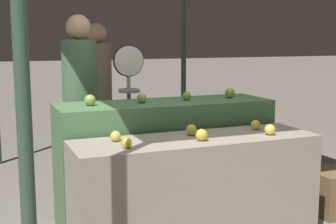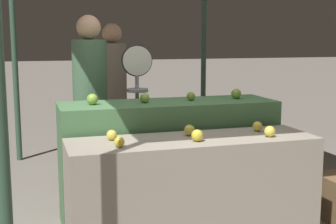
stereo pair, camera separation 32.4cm
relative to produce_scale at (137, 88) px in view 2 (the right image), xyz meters
name	(u,v)px [view 2 (the right image)]	position (x,y,z in m)	size (l,w,h in m)	color
display_counter_front	(193,194)	(0.13, -1.18, -0.66)	(1.80, 0.55, 0.83)	gray
display_counter_back	(169,161)	(0.13, -0.58, -0.57)	(1.80, 0.55, 1.02)	#4C7A4C
apple_front_0	(119,142)	(-0.43, -1.30, -0.22)	(0.07, 0.07, 0.07)	gold
apple_front_1	(197,135)	(0.12, -1.29, -0.21)	(0.08, 0.08, 0.08)	gold
apple_front_2	(270,131)	(0.68, -1.30, -0.21)	(0.08, 0.08, 0.08)	yellow
apple_front_3	(112,135)	(-0.44, -1.08, -0.21)	(0.07, 0.07, 0.07)	yellow
apple_front_4	(190,130)	(0.14, -1.09, -0.21)	(0.08, 0.08, 0.08)	yellow
apple_front_5	(258,126)	(0.69, -1.08, -0.21)	(0.08, 0.08, 0.08)	yellow
apple_back_0	(92,99)	(-0.50, -0.58, -0.02)	(0.09, 0.09, 0.09)	#84AD3D
apple_back_1	(145,98)	(-0.08, -0.60, -0.02)	(0.08, 0.08, 0.08)	#8EB247
apple_back_2	(191,96)	(0.33, -0.58, -0.03)	(0.07, 0.07, 0.07)	#7AA338
apple_back_3	(236,94)	(0.75, -0.57, -0.02)	(0.09, 0.09, 0.09)	#84AD3D
produce_scale	(137,88)	(0.00, 0.00, 0.00)	(0.30, 0.20, 1.48)	#99999E
person_vendor_at_scale	(90,92)	(-0.41, 0.24, -0.05)	(0.42, 0.42, 1.75)	#2D2D38
person_customer_left	(113,86)	(-0.04, 1.04, -0.08)	(0.39, 0.39, 1.71)	#2D2D38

